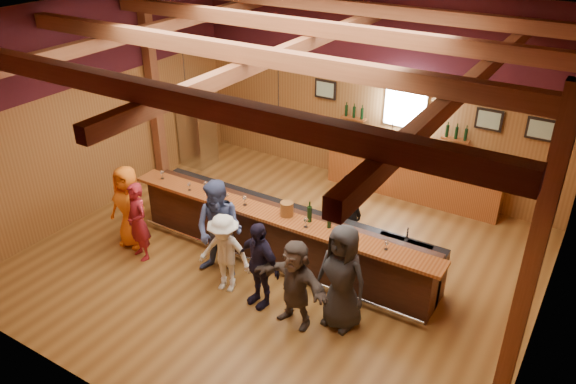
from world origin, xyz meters
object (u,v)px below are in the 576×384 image
(customer_orange, at_px, (129,207))
(customer_brown, at_px, (295,283))
(customer_denim, at_px, (219,230))
(ice_bucket, at_px, (287,209))
(customer_navy, at_px, (259,264))
(bartender, at_px, (350,211))
(back_bar_cabinet, at_px, (412,178))
(customer_redvest, at_px, (138,222))
(bar_counter, at_px, (285,234))
(customer_dark, at_px, (342,277))
(bottle_a, at_px, (309,214))
(stainless_fridge, at_px, (197,131))
(customer_white, at_px, (225,254))

(customer_orange, relative_size, customer_brown, 1.09)
(customer_denim, relative_size, ice_bucket, 7.27)
(customer_navy, distance_m, customer_brown, 0.76)
(customer_orange, bearing_deg, bartender, 25.29)
(back_bar_cabinet, distance_m, customer_navy, 5.02)
(customer_orange, distance_m, customer_brown, 3.94)
(bartender, bearing_deg, customer_redvest, 60.60)
(bar_counter, xyz_separation_m, customer_dark, (1.75, -1.12, 0.39))
(bottle_a, bearing_deg, stainless_fridge, 150.89)
(customer_denim, relative_size, customer_white, 1.26)
(bar_counter, relative_size, customer_redvest, 4.03)
(customer_redvest, bearing_deg, stainless_fridge, 132.19)
(customer_dark, bearing_deg, bartender, 120.37)
(back_bar_cabinet, bearing_deg, customer_brown, -90.86)
(customer_orange, height_order, customer_denim, customer_denim)
(customer_brown, distance_m, customer_dark, 0.75)
(bar_counter, xyz_separation_m, ice_bucket, (0.19, -0.22, 0.72))
(customer_dark, bearing_deg, customer_navy, -162.43)
(customer_orange, bearing_deg, customer_white, -9.78)
(back_bar_cabinet, relative_size, customer_brown, 2.59)
(customer_dark, bearing_deg, customer_redvest, -168.39)
(customer_navy, xyz_separation_m, ice_bucket, (-0.16, 1.15, 0.45))
(customer_orange, bearing_deg, customer_denim, -1.75)
(customer_denim, xyz_separation_m, customer_brown, (1.82, -0.43, -0.17))
(bar_counter, height_order, customer_denim, customer_denim)
(bottle_a, bearing_deg, customer_navy, -103.71)
(customer_redvest, height_order, ice_bucket, customer_redvest)
(stainless_fridge, xyz_separation_m, customer_navy, (4.47, -3.82, -0.11))
(bar_counter, bearing_deg, customer_dark, -32.53)
(customer_redvest, xyz_separation_m, customer_denim, (1.64, 0.38, 0.16))
(back_bar_cabinet, xyz_separation_m, bartender, (-0.33, -2.58, 0.32))
(customer_orange, bearing_deg, stainless_fridge, 104.57)
(bottle_a, bearing_deg, bar_counter, 162.85)
(stainless_fridge, relative_size, bartender, 1.13)
(customer_navy, height_order, ice_bucket, customer_navy)
(customer_denim, height_order, customer_white, customer_denim)
(bar_counter, height_order, bottle_a, bottle_a)
(customer_redvest, distance_m, customer_navy, 2.70)
(back_bar_cabinet, distance_m, stainless_fridge, 5.43)
(back_bar_cabinet, bearing_deg, bar_counter, -108.34)
(customer_redvest, relative_size, customer_brown, 1.01)
(stainless_fridge, height_order, customer_brown, stainless_fridge)
(back_bar_cabinet, distance_m, customer_redvest, 6.12)
(stainless_fridge, height_order, ice_bucket, stainless_fridge)
(stainless_fridge, distance_m, customer_redvest, 4.26)
(customer_white, xyz_separation_m, bartender, (1.22, 2.36, 0.05))
(customer_denim, bearing_deg, customer_redvest, -176.50)
(customer_dark, bearing_deg, customer_orange, -171.98)
(customer_redvest, bearing_deg, customer_navy, 18.70)
(customer_white, relative_size, bottle_a, 3.82)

